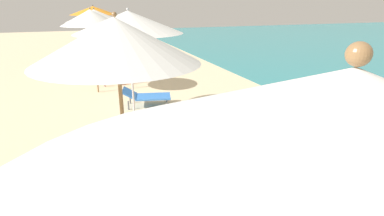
{
  "coord_description": "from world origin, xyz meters",
  "views": [
    {
      "loc": [
        -0.53,
        3.27,
        2.91
      ],
      "look_at": [
        1.48,
        8.81,
        0.87
      ],
      "focal_mm": 28.36,
      "sensor_mm": 36.0,
      "label": 1
    }
  ],
  "objects_px": {
    "umbrella_fourth": "(128,22)",
    "lounger_fourth_shoreside": "(146,96)",
    "umbrella_sixth": "(94,16)",
    "lounger_fourth_inland": "(168,125)",
    "lounger_sixth_inland": "(124,67)",
    "lounger_farthest_shoreside": "(108,49)",
    "umbrella_second": "(342,148)",
    "lounger_sixth_shoreside": "(113,60)",
    "umbrella_farthest": "(93,11)",
    "umbrella_third": "(116,41)",
    "lounger_fifth_shoreside": "(117,75)",
    "umbrella_fifth": "(91,18)",
    "lounger_farthest_inland": "(107,54)",
    "lounger_third_shoreside": "(149,164)"
  },
  "relations": [
    {
      "from": "umbrella_third",
      "to": "lounger_fourth_inland",
      "type": "height_order",
      "value": "umbrella_third"
    },
    {
      "from": "lounger_fourth_shoreside",
      "to": "lounger_third_shoreside",
      "type": "bearing_deg",
      "value": -87.6
    },
    {
      "from": "lounger_third_shoreside",
      "to": "lounger_fourth_shoreside",
      "type": "relative_size",
      "value": 0.99
    },
    {
      "from": "umbrella_third",
      "to": "lounger_third_shoreside",
      "type": "xyz_separation_m",
      "value": [
        0.48,
        0.9,
        -2.2
      ]
    },
    {
      "from": "umbrella_third",
      "to": "lounger_sixth_inland",
      "type": "bearing_deg",
      "value": 82.54
    },
    {
      "from": "umbrella_fifth",
      "to": "lounger_sixth_inland",
      "type": "height_order",
      "value": "umbrella_fifth"
    },
    {
      "from": "lounger_sixth_inland",
      "to": "umbrella_sixth",
      "type": "bearing_deg",
      "value": 143.8
    },
    {
      "from": "lounger_fourth_inland",
      "to": "umbrella_farthest",
      "type": "relative_size",
      "value": 0.48
    },
    {
      "from": "umbrella_fourth",
      "to": "lounger_farthest_shoreside",
      "type": "bearing_deg",
      "value": 88.09
    },
    {
      "from": "umbrella_third",
      "to": "lounger_third_shoreside",
      "type": "distance_m",
      "value": 2.42
    },
    {
      "from": "lounger_farthest_inland",
      "to": "umbrella_fifth",
      "type": "bearing_deg",
      "value": -90.91
    },
    {
      "from": "umbrella_farthest",
      "to": "lounger_farthest_inland",
      "type": "bearing_deg",
      "value": -70.51
    },
    {
      "from": "lounger_sixth_inland",
      "to": "lounger_farthest_inland",
      "type": "xyz_separation_m",
      "value": [
        -0.35,
        3.73,
        0.01
      ]
    },
    {
      "from": "lounger_fifth_shoreside",
      "to": "lounger_sixth_inland",
      "type": "relative_size",
      "value": 0.98
    },
    {
      "from": "umbrella_fourth",
      "to": "lounger_sixth_inland",
      "type": "distance_m",
      "value": 6.08
    },
    {
      "from": "lounger_sixth_inland",
      "to": "lounger_farthest_shoreside",
      "type": "relative_size",
      "value": 1.06
    },
    {
      "from": "lounger_sixth_shoreside",
      "to": "umbrella_sixth",
      "type": "bearing_deg",
      "value": -112.58
    },
    {
      "from": "lounger_farthest_inland",
      "to": "lounger_fifth_shoreside",
      "type": "bearing_deg",
      "value": -84.09
    },
    {
      "from": "umbrella_fifth",
      "to": "umbrella_farthest",
      "type": "distance_m",
      "value": 7.54
    },
    {
      "from": "umbrella_third",
      "to": "lounger_fifth_shoreside",
      "type": "distance_m",
      "value": 8.16
    },
    {
      "from": "lounger_fourth_shoreside",
      "to": "lounger_farthest_shoreside",
      "type": "distance_m",
      "value": 10.55
    },
    {
      "from": "lounger_fourth_inland",
      "to": "lounger_farthest_shoreside",
      "type": "relative_size",
      "value": 0.94
    },
    {
      "from": "lounger_sixth_inland",
      "to": "umbrella_farthest",
      "type": "height_order",
      "value": "umbrella_farthest"
    },
    {
      "from": "umbrella_second",
      "to": "umbrella_fourth",
      "type": "xyz_separation_m",
      "value": [
        0.5,
        6.91,
        -0.07
      ]
    },
    {
      "from": "umbrella_second",
      "to": "lounger_sixth_shoreside",
      "type": "xyz_separation_m",
      "value": [
        0.8,
        14.63,
        -2.29
      ]
    },
    {
      "from": "lounger_fourth_inland",
      "to": "lounger_sixth_inland",
      "type": "xyz_separation_m",
      "value": [
        -0.04,
        6.85,
        0.02
      ]
    },
    {
      "from": "umbrella_second",
      "to": "lounger_sixth_inland",
      "type": "distance_m",
      "value": 12.8
    },
    {
      "from": "umbrella_fourth",
      "to": "lounger_farthest_inland",
      "type": "relative_size",
      "value": 2.21
    },
    {
      "from": "lounger_fourth_inland",
      "to": "lounger_fifth_shoreside",
      "type": "bearing_deg",
      "value": 89.37
    },
    {
      "from": "umbrella_fourth",
      "to": "lounger_fourth_shoreside",
      "type": "xyz_separation_m",
      "value": [
        0.54,
        1.09,
        -2.17
      ]
    },
    {
      "from": "lounger_sixth_inland",
      "to": "lounger_farthest_inland",
      "type": "bearing_deg",
      "value": 103.28
    },
    {
      "from": "lounger_sixth_inland",
      "to": "lounger_farthest_shoreside",
      "type": "bearing_deg",
      "value": 99.24
    },
    {
      "from": "lounger_fifth_shoreside",
      "to": "lounger_farthest_shoreside",
      "type": "bearing_deg",
      "value": 79.85
    },
    {
      "from": "lounger_farthest_shoreside",
      "to": "lounger_farthest_inland",
      "type": "bearing_deg",
      "value": -104.31
    },
    {
      "from": "lounger_fifth_shoreside",
      "to": "lounger_farthest_inland",
      "type": "xyz_separation_m",
      "value": [
        0.12,
        5.3,
        -0.02
      ]
    },
    {
      "from": "lounger_sixth_shoreside",
      "to": "umbrella_farthest",
      "type": "xyz_separation_m",
      "value": [
        -0.58,
        2.92,
        2.26
      ]
    },
    {
      "from": "umbrella_third",
      "to": "lounger_fourth_shoreside",
      "type": "relative_size",
      "value": 1.86
    },
    {
      "from": "lounger_fifth_shoreside",
      "to": "lounger_sixth_shoreside",
      "type": "xyz_separation_m",
      "value": [
        0.25,
        3.64,
        -0.06
      ]
    },
    {
      "from": "umbrella_sixth",
      "to": "lounger_farthest_shoreside",
      "type": "bearing_deg",
      "value": 80.78
    },
    {
      "from": "umbrella_sixth",
      "to": "lounger_fourth_inland",
      "type": "bearing_deg",
      "value": -82.71
    },
    {
      "from": "umbrella_fourth",
      "to": "umbrella_sixth",
      "type": "height_order",
      "value": "umbrella_fourth"
    },
    {
      "from": "lounger_sixth_inland",
      "to": "umbrella_fifth",
      "type": "bearing_deg",
      "value": -107.99
    },
    {
      "from": "lounger_fourth_shoreside",
      "to": "umbrella_farthest",
      "type": "relative_size",
      "value": 0.54
    },
    {
      "from": "umbrella_second",
      "to": "umbrella_fourth",
      "type": "height_order",
      "value": "umbrella_second"
    },
    {
      "from": "umbrella_second",
      "to": "lounger_fourth_shoreside",
      "type": "relative_size",
      "value": 1.87
    },
    {
      "from": "umbrella_fourth",
      "to": "umbrella_third",
      "type": "bearing_deg",
      "value": -100.76
    },
    {
      "from": "umbrella_second",
      "to": "lounger_fourth_shoreside",
      "type": "distance_m",
      "value": 8.37
    },
    {
      "from": "umbrella_second",
      "to": "lounger_fourth_inland",
      "type": "distance_m",
      "value": 6.23
    },
    {
      "from": "umbrella_third",
      "to": "umbrella_farthest",
      "type": "xyz_separation_m",
      "value": [
        0.44,
        14.39,
        0.03
      ]
    },
    {
      "from": "lounger_third_shoreside",
      "to": "lounger_fourth_inland",
      "type": "distance_m",
      "value": 1.83
    }
  ]
}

